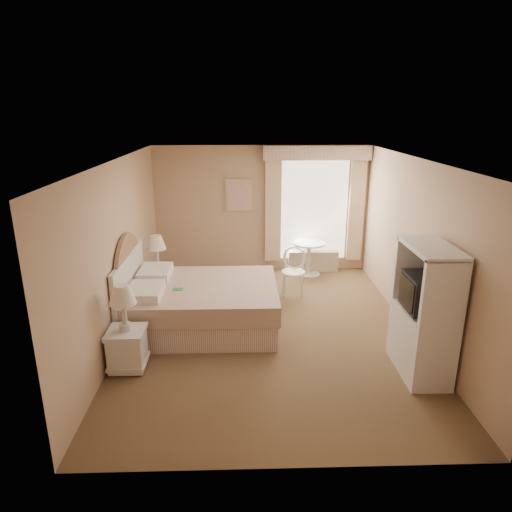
{
  "coord_description": "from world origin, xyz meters",
  "views": [
    {
      "loc": [
        -0.38,
        -6.13,
        3.14
      ],
      "look_at": [
        -0.18,
        0.3,
        1.07
      ],
      "focal_mm": 32.0,
      "sensor_mm": 36.0,
      "label": 1
    }
  ],
  "objects_px": {
    "nightstand_near": "(126,338)",
    "nightstand_far": "(158,275)",
    "cafe_chair": "(294,268)",
    "round_table": "(309,253)",
    "armoire": "(423,321)",
    "bed": "(194,303)"
  },
  "relations": [
    {
      "from": "nightstand_near",
      "to": "nightstand_far",
      "type": "bearing_deg",
      "value": 90.0
    },
    {
      "from": "cafe_chair",
      "to": "round_table",
      "type": "bearing_deg",
      "value": 78.16
    },
    {
      "from": "cafe_chair",
      "to": "nightstand_far",
      "type": "bearing_deg",
      "value": -167.16
    },
    {
      "from": "nightstand_near",
      "to": "nightstand_far",
      "type": "distance_m",
      "value": 2.3
    },
    {
      "from": "nightstand_far",
      "to": "armoire",
      "type": "bearing_deg",
      "value": -34.09
    },
    {
      "from": "nightstand_near",
      "to": "armoire",
      "type": "height_order",
      "value": "armoire"
    },
    {
      "from": "nightstand_near",
      "to": "armoire",
      "type": "relative_size",
      "value": 0.68
    },
    {
      "from": "round_table",
      "to": "bed",
      "type": "bearing_deg",
      "value": -132.58
    },
    {
      "from": "bed",
      "to": "nightstand_far",
      "type": "height_order",
      "value": "bed"
    },
    {
      "from": "nightstand_near",
      "to": "round_table",
      "type": "distance_m",
      "value": 4.37
    },
    {
      "from": "bed",
      "to": "nightstand_near",
      "type": "bearing_deg",
      "value": -121.88
    },
    {
      "from": "nightstand_near",
      "to": "armoire",
      "type": "bearing_deg",
      "value": -2.73
    },
    {
      "from": "armoire",
      "to": "nightstand_far",
      "type": "bearing_deg",
      "value": 145.91
    },
    {
      "from": "nightstand_near",
      "to": "cafe_chair",
      "type": "xyz_separation_m",
      "value": [
        2.36,
        2.39,
        0.07
      ]
    },
    {
      "from": "bed",
      "to": "round_table",
      "type": "distance_m",
      "value": 3.01
    },
    {
      "from": "round_table",
      "to": "nightstand_near",
      "type": "bearing_deg",
      "value": -129.23
    },
    {
      "from": "bed",
      "to": "nightstand_far",
      "type": "distance_m",
      "value": 1.34
    },
    {
      "from": "nightstand_near",
      "to": "cafe_chair",
      "type": "height_order",
      "value": "nightstand_near"
    },
    {
      "from": "bed",
      "to": "armoire",
      "type": "bearing_deg",
      "value": -24.64
    },
    {
      "from": "armoire",
      "to": "round_table",
      "type": "bearing_deg",
      "value": 104.0
    },
    {
      "from": "round_table",
      "to": "cafe_chair",
      "type": "distance_m",
      "value": 1.07
    },
    {
      "from": "bed",
      "to": "nightstand_near",
      "type": "height_order",
      "value": "bed"
    }
  ]
}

